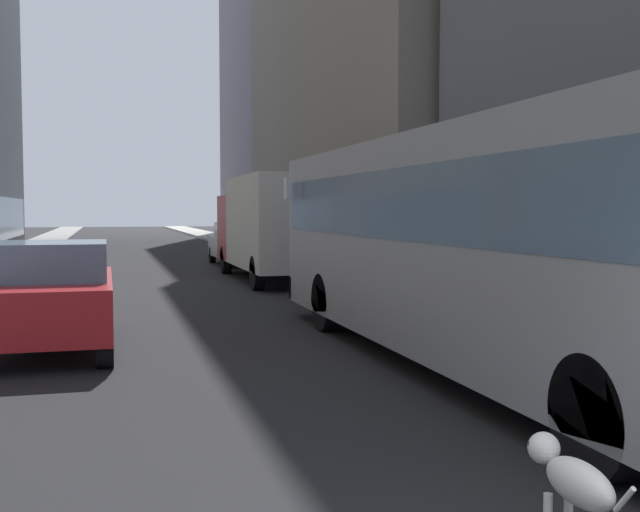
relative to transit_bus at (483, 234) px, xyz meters
name	(u,v)px	position (x,y,z in m)	size (l,w,h in m)	color
ground_plane	(150,254)	(-2.80, 28.20, -1.78)	(120.00, 120.00, 0.00)	#232326
sidewalk_left	(22,254)	(-8.50, 28.20, -1.70)	(2.40, 110.00, 0.15)	gray
sidewalk_right	(268,251)	(2.90, 28.20, -1.70)	(2.40, 110.00, 0.15)	#ADA89E
building_right_far	(295,34)	(9.10, 48.12, 13.47)	(8.09, 23.51, 30.52)	slate
transit_bus	(483,234)	(0.00, 0.00, 0.00)	(2.78, 11.53, 3.05)	#999EA3
car_red_coupe	(51,295)	(-5.60, 3.00, -0.96)	(1.77, 4.28, 1.62)	red
car_silver_sedan	(238,244)	(0.00, 19.71, -0.96)	(1.74, 4.00, 1.62)	#B7BABF
box_truck	(274,224)	(0.00, 13.16, -0.11)	(2.30, 7.50, 3.05)	#A51919
dalmatian_dog	(573,482)	(-2.18, -5.40, -1.26)	(0.22, 0.96, 0.72)	white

